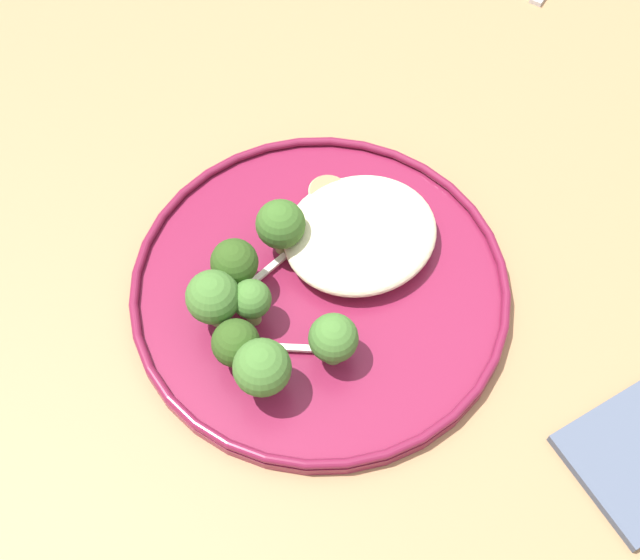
% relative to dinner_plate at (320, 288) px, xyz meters
% --- Properties ---
extents(ground, '(6.00, 6.00, 0.00)m').
position_rel_dinner_plate_xyz_m(ground, '(-0.04, 0.03, -0.75)').
color(ground, '#47423D').
extents(wooden_dining_table, '(1.40, 1.00, 0.74)m').
position_rel_dinner_plate_xyz_m(wooden_dining_table, '(-0.04, 0.03, -0.09)').
color(wooden_dining_table, '#9E754C').
rests_on(wooden_dining_table, ground).
extents(dinner_plate, '(0.29, 0.29, 0.02)m').
position_rel_dinner_plate_xyz_m(dinner_plate, '(0.00, 0.00, 0.00)').
color(dinner_plate, maroon).
rests_on(dinner_plate, wooden_dining_table).
extents(noodle_bed, '(0.12, 0.11, 0.03)m').
position_rel_dinner_plate_xyz_m(noodle_bed, '(-0.05, -0.02, 0.02)').
color(noodle_bed, beige).
rests_on(noodle_bed, dinner_plate).
extents(seared_scallop_left_edge, '(0.03, 0.03, 0.02)m').
position_rel_dinner_plate_xyz_m(seared_scallop_left_edge, '(-0.07, -0.04, 0.01)').
color(seared_scallop_left_edge, '#DBB77A').
rests_on(seared_scallop_left_edge, dinner_plate).
extents(seared_scallop_front_small, '(0.03, 0.03, 0.02)m').
position_rel_dinner_plate_xyz_m(seared_scallop_front_small, '(-0.04, -0.06, 0.01)').
color(seared_scallop_front_small, '#DBB77A').
rests_on(seared_scallop_front_small, dinner_plate).
extents(seared_scallop_tilted_round, '(0.02, 0.02, 0.02)m').
position_rel_dinner_plate_xyz_m(seared_scallop_tilted_round, '(-0.01, -0.01, 0.01)').
color(seared_scallop_tilted_round, beige).
rests_on(seared_scallop_tilted_round, dinner_plate).
extents(seared_scallop_rear_pale, '(0.03, 0.03, 0.02)m').
position_rel_dinner_plate_xyz_m(seared_scallop_rear_pale, '(-0.05, -0.02, 0.01)').
color(seared_scallop_rear_pale, '#DBB77A').
rests_on(seared_scallop_rear_pale, dinner_plate).
extents(seared_scallop_large_seared, '(0.03, 0.03, 0.01)m').
position_rel_dinner_plate_xyz_m(seared_scallop_large_seared, '(-0.07, -0.01, 0.01)').
color(seared_scallop_large_seared, beige).
rests_on(seared_scallop_large_seared, dinner_plate).
extents(seared_scallop_tiny_bay, '(0.03, 0.03, 0.02)m').
position_rel_dinner_plate_xyz_m(seared_scallop_tiny_bay, '(-0.05, 0.01, 0.01)').
color(seared_scallop_tiny_bay, '#E5C689').
rests_on(seared_scallop_tiny_bay, dinner_plate).
extents(broccoli_floret_rear_charred, '(0.03, 0.03, 0.05)m').
position_rel_dinner_plate_xyz_m(broccoli_floret_rear_charred, '(0.06, 0.00, 0.03)').
color(broccoli_floret_rear_charred, '#7A994C').
rests_on(broccoli_floret_rear_charred, dinner_plate).
extents(broccoli_floret_small_sprig, '(0.03, 0.03, 0.05)m').
position_rel_dinner_plate_xyz_m(broccoli_floret_small_sprig, '(0.08, 0.02, 0.03)').
color(broccoli_floret_small_sprig, '#89A356').
rests_on(broccoli_floret_small_sprig, dinner_plate).
extents(broccoli_floret_split_head, '(0.04, 0.04, 0.05)m').
position_rel_dinner_plate_xyz_m(broccoli_floret_split_head, '(0.05, -0.03, 0.03)').
color(broccoli_floret_split_head, '#7A994C').
rests_on(broccoli_floret_split_head, dinner_plate).
extents(broccoli_floret_center_pile, '(0.04, 0.04, 0.05)m').
position_rel_dinner_plate_xyz_m(broccoli_floret_center_pile, '(0.02, 0.06, 0.03)').
color(broccoli_floret_center_pile, '#7A994C').
rests_on(broccoli_floret_center_pile, dinner_plate).
extents(broccoli_floret_right_tilted, '(0.04, 0.04, 0.06)m').
position_rel_dinner_plate_xyz_m(broccoli_floret_right_tilted, '(0.08, -0.01, 0.04)').
color(broccoli_floret_right_tilted, '#89A356').
rests_on(broccoli_floret_right_tilted, dinner_plate).
extents(broccoli_floret_tall_stalk, '(0.04, 0.04, 0.06)m').
position_rel_dinner_plate_xyz_m(broccoli_floret_tall_stalk, '(0.08, 0.05, 0.04)').
color(broccoli_floret_tall_stalk, '#7A994C').
rests_on(broccoli_floret_tall_stalk, dinner_plate).
extents(broccoli_floret_near_rim, '(0.04, 0.04, 0.05)m').
position_rel_dinner_plate_xyz_m(broccoli_floret_near_rim, '(0.01, -0.04, 0.04)').
color(broccoli_floret_near_rim, '#89A356').
rests_on(broccoli_floret_near_rim, dinner_plate).
extents(onion_sliver_pale_crescent, '(0.04, 0.01, 0.00)m').
position_rel_dinner_plate_xyz_m(onion_sliver_pale_crescent, '(0.03, -0.03, 0.01)').
color(onion_sliver_pale_crescent, silver).
rests_on(onion_sliver_pale_crescent, dinner_plate).
extents(onion_sliver_long_sliver, '(0.05, 0.03, 0.00)m').
position_rel_dinner_plate_xyz_m(onion_sliver_long_sliver, '(0.04, 0.04, 0.01)').
color(onion_sliver_long_sliver, silver).
rests_on(onion_sliver_long_sliver, dinner_plate).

